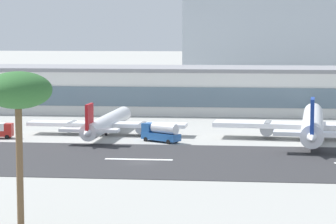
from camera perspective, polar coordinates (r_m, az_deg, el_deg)
ground_plane at (r=129.38m, az=-2.10°, el=-3.87°), size 1400.00×1400.00×0.00m
runway_strip at (r=132.31m, az=-1.91°, el=-3.63°), size 800.00×35.08×0.08m
runway_centreline_dash_4 at (r=132.40m, az=-2.23°, el=-3.60°), size 12.00×1.20×0.01m
terminal_building at (r=209.45m, az=3.66°, el=1.70°), size 202.98×25.21×12.52m
distant_hotel_block at (r=308.54m, az=11.23°, el=5.69°), size 105.42×36.21×41.09m
airliner_red_tail_gate_0 at (r=163.13m, az=-4.71°, el=-0.86°), size 34.91×39.57×8.25m
airliner_navy_tail_gate_1 at (r=158.23m, az=10.89°, el=-0.93°), size 41.62×49.36×10.31m
service_fuel_truck_0 at (r=152.92m, az=-0.56°, el=-1.54°), size 8.56×6.78×3.95m
palm_tree_0 at (r=86.74m, az=-11.28°, el=1.44°), size 7.75×7.75×18.01m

